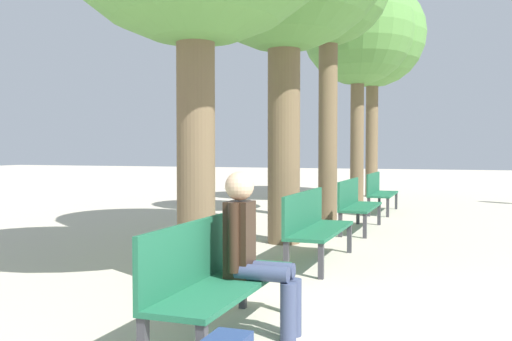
% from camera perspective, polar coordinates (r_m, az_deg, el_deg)
% --- Properties ---
extents(bench_row_0, '(0.50, 1.83, 0.91)m').
position_cam_1_polar(bench_row_0, '(4.42, -4.21, -10.03)').
color(bench_row_0, '#1E6042').
rests_on(bench_row_0, ground_plane).
extents(bench_row_1, '(0.50, 1.83, 0.91)m').
position_cam_1_polar(bench_row_1, '(7.35, 5.76, -5.18)').
color(bench_row_1, '#1E6042').
rests_on(bench_row_1, ground_plane).
extents(bench_row_2, '(0.50, 1.83, 0.91)m').
position_cam_1_polar(bench_row_2, '(10.39, 9.92, -3.07)').
color(bench_row_2, '#1E6042').
rests_on(bench_row_2, ground_plane).
extents(bench_row_3, '(0.50, 1.83, 0.91)m').
position_cam_1_polar(bench_row_3, '(13.48, 12.18, -1.91)').
color(bench_row_3, '#1E6042').
rests_on(bench_row_3, ground_plane).
extents(tree_row_3, '(2.93, 2.93, 6.10)m').
position_cam_1_polar(tree_row_3, '(15.65, 10.14, 13.59)').
color(tree_row_3, brown).
rests_on(tree_row_3, ground_plane).
extents(tree_row_4, '(3.23, 3.23, 6.60)m').
position_cam_1_polar(tree_row_4, '(18.31, 11.58, 13.03)').
color(tree_row_4, brown).
rests_on(tree_row_4, ground_plane).
extents(person_seated, '(0.60, 0.34, 1.28)m').
position_cam_1_polar(person_seated, '(4.49, -0.28, -7.79)').
color(person_seated, '#384260').
rests_on(person_seated, ground_plane).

